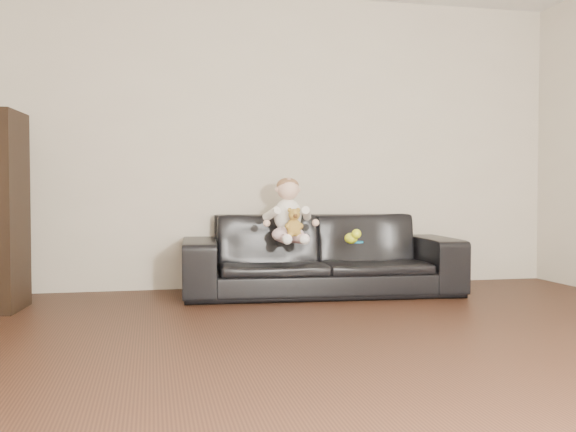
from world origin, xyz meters
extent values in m
plane|color=#341D12|center=(0.00, 0.00, 0.00)|extent=(5.50, 5.50, 0.00)
plane|color=beige|center=(0.00, 2.75, 1.30)|extent=(5.00, 0.00, 5.00)
imported|color=black|center=(0.16, 2.25, 0.33)|extent=(2.31, 1.03, 0.66)
ellipsoid|color=white|center=(-0.14, 2.14, 0.50)|extent=(0.27, 0.24, 0.14)
ellipsoid|color=white|center=(-0.14, 2.16, 0.66)|extent=(0.24, 0.19, 0.27)
sphere|color=beige|center=(-0.14, 2.14, 0.87)|extent=(0.19, 0.19, 0.18)
ellipsoid|color=#8C603F|center=(-0.14, 2.15, 0.90)|extent=(0.19, 0.19, 0.13)
cylinder|color=white|center=(-0.19, 1.97, 0.48)|extent=(0.09, 0.22, 0.09)
cylinder|color=white|center=(-0.08, 1.97, 0.48)|extent=(0.09, 0.22, 0.09)
sphere|color=white|center=(-0.20, 1.86, 0.48)|extent=(0.08, 0.08, 0.07)
sphere|color=white|center=(-0.07, 1.86, 0.48)|extent=(0.08, 0.08, 0.07)
cylinder|color=white|center=(-0.28, 2.10, 0.67)|extent=(0.07, 0.19, 0.12)
cylinder|color=white|center=(0.00, 2.10, 0.67)|extent=(0.07, 0.19, 0.12)
ellipsoid|color=#A67E2F|center=(-0.13, 1.97, 0.57)|extent=(0.14, 0.13, 0.14)
sphere|color=#A67E2F|center=(-0.13, 1.96, 0.67)|extent=(0.11, 0.11, 0.09)
sphere|color=#A67E2F|center=(-0.16, 1.97, 0.71)|extent=(0.04, 0.04, 0.04)
sphere|color=#A67E2F|center=(-0.10, 1.97, 0.71)|extent=(0.04, 0.04, 0.04)
sphere|color=#593819|center=(-0.13, 1.92, 0.66)|extent=(0.04, 0.04, 0.04)
ellipsoid|color=#D3EA1B|center=(0.34, 1.99, 0.48)|extent=(0.13, 0.14, 0.09)
sphere|color=red|center=(0.36, 2.10, 0.46)|extent=(0.08, 0.08, 0.06)
cylinder|color=#1782B9|center=(0.42, 2.07, 0.44)|extent=(0.13, 0.13, 0.01)
camera|label=1|loc=(-1.21, -2.89, 0.83)|focal=40.00mm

